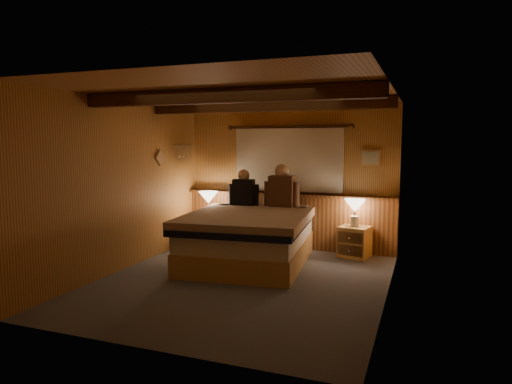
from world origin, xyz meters
The scene contains 19 objects.
floor centered at (0.00, 0.00, 0.00)m, with size 4.20×4.20×0.00m, color #494E57.
ceiling centered at (0.00, 0.00, 2.40)m, with size 4.20×4.20×0.00m, color #C18C48.
wall_back centered at (0.00, 2.10, 1.20)m, with size 3.60×3.60×0.00m, color #D59A4C.
wall_left centered at (-1.80, 0.00, 1.20)m, with size 4.20×4.20×0.00m, color #D59A4C.
wall_right centered at (1.80, 0.00, 1.20)m, with size 4.20×4.20×0.00m, color #D59A4C.
wall_front centered at (0.00, -2.10, 1.20)m, with size 3.60×3.60×0.00m, color #D59A4C.
wainscot centered at (0.00, 2.04, 0.49)m, with size 3.60×0.23×0.94m.
curtain_window centered at (0.00, 2.03, 1.52)m, with size 2.18×0.09×1.11m.
ceiling_beams centered at (0.00, 0.15, 2.31)m, with size 3.60×1.65×0.16m.
coat_rail centered at (-1.72, 1.58, 1.67)m, with size 0.05×0.55×0.24m.
framed_print centered at (1.35, 2.08, 1.55)m, with size 0.30×0.04×0.25m.
bed centered at (-0.25, 0.88, 0.39)m, with size 1.91×2.38×0.76m.
nightstand_left centered at (-1.26, 1.59, 0.26)m, with size 0.49×0.44×0.53m.
nightstand_right centered at (1.17, 1.77, 0.24)m, with size 0.52×0.48×0.49m.
lamp_left centered at (-1.29, 1.62, 0.83)m, with size 0.33×0.33×0.43m.
lamp_right centered at (1.16, 1.78, 0.79)m, with size 0.33×0.33×0.43m.
person_left centered at (-0.65, 1.64, 1.00)m, with size 0.51×0.25×0.62m.
person_right centered at (-0.01, 1.70, 1.04)m, with size 0.59×0.24×0.72m.
duffel_bag centered at (-1.18, 1.27, 0.14)m, with size 0.48×0.32×0.32m.
Camera 1 is at (2.18, -5.32, 1.80)m, focal length 32.00 mm.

